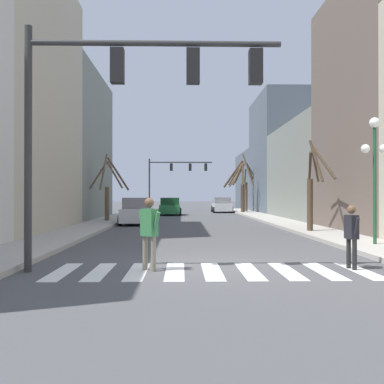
{
  "coord_description": "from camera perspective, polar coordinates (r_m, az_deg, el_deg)",
  "views": [
    {
      "loc": [
        -0.73,
        -11.63,
        1.84
      ],
      "look_at": [
        0.06,
        23.64,
        2.08
      ],
      "focal_mm": 42.0,
      "sensor_mm": 36.0,
      "label": 1
    }
  ],
  "objects": [
    {
      "name": "car_parked_left_mid",
      "position": [
        41.4,
        -2.8,
        -1.91
      ],
      "size": [
        2.08,
        4.33,
        1.6
      ],
      "rotation": [
        0.0,
        0.0,
        -1.57
      ],
      "color": "#236B38",
      "rests_on": "ground_plane"
    },
    {
      "name": "street_tree_right_near",
      "position": [
        47.94,
        6.74,
        0.85
      ],
      "size": [
        3.63,
        2.77,
        5.4
      ],
      "color": "brown",
      "rests_on": "sidewalk_right"
    },
    {
      "name": "traffic_signal_near",
      "position": [
        11.2,
        -8.58,
        12.64
      ],
      "size": [
        6.18,
        0.28,
        5.9
      ],
      "color": "#2D2D2D",
      "rests_on": "ground_plane"
    },
    {
      "name": "crosswalk_stripes",
      "position": [
        11.0,
        2.58,
        -10.0
      ],
      "size": [
        7.65,
        2.6,
        0.01
      ],
      "color": "white",
      "rests_on": "ground_plane"
    },
    {
      "name": "car_parked_right_mid",
      "position": [
        28.35,
        -6.99,
        -2.53
      ],
      "size": [
        2.0,
        4.18,
        1.68
      ],
      "rotation": [
        0.0,
        0.0,
        1.57
      ],
      "color": "silver",
      "rests_on": "ground_plane"
    },
    {
      "name": "building_row_right",
      "position": [
        35.45,
        16.26,
        4.53
      ],
      "size": [
        6.0,
        58.33,
        12.24
      ],
      "color": "#BCB299",
      "rests_on": "ground_plane"
    },
    {
      "name": "pedestrian_waiting_at_curb",
      "position": [
        11.85,
        19.6,
        -4.72
      ],
      "size": [
        0.27,
        0.68,
        1.59
      ],
      "rotation": [
        0.0,
        0.0,
        1.74
      ],
      "color": "black",
      "rests_on": "ground_plane"
    },
    {
      "name": "street_tree_right_far",
      "position": [
        30.61,
        -10.61,
        0.31
      ],
      "size": [
        2.71,
        2.18,
        4.47
      ],
      "color": "brown",
      "rests_on": "sidewalk_left"
    },
    {
      "name": "pedestrian_crossing_street",
      "position": [
        11.0,
        -5.46,
        -4.51
      ],
      "size": [
        0.61,
        0.6,
        1.77
      ],
      "rotation": [
        0.0,
        0.0,
        5.51
      ],
      "color": "#7A705B",
      "rests_on": "ground_plane"
    },
    {
      "name": "street_lamp_right_corner",
      "position": [
        16.81,
        22.18,
        4.44
      ],
      "size": [
        0.95,
        0.36,
        4.38
      ],
      "color": "#1E4C2D",
      "rests_on": "sidewalk_right"
    },
    {
      "name": "car_at_intersection",
      "position": [
        47.76,
        3.81,
        -1.71
      ],
      "size": [
        2.07,
        4.3,
        1.6
      ],
      "rotation": [
        0.0,
        0.0,
        1.57
      ],
      "color": "silver",
      "rests_on": "ground_plane"
    },
    {
      "name": "street_tree_left_far",
      "position": [
        44.93,
        6.16,
        0.91
      ],
      "size": [
        2.86,
        2.16,
        5.84
      ],
      "color": "#473828",
      "rests_on": "sidewalk_right"
    },
    {
      "name": "traffic_signal_far",
      "position": [
        50.83,
        -2.4,
        2.54
      ],
      "size": [
        7.19,
        0.28,
        5.96
      ],
      "color": "#2D2D2D",
      "rests_on": "ground_plane"
    },
    {
      "name": "street_tree_left_mid",
      "position": [
        22.08,
        15.04,
        0.49
      ],
      "size": [
        1.04,
        2.65,
        4.31
      ],
      "color": "#473828",
      "rests_on": "sidewalk_right"
    },
    {
      "name": "ground_plane",
      "position": [
        11.79,
        2.32,
        -9.36
      ],
      "size": [
        240.0,
        240.0,
        0.0
      ],
      "primitive_type": "plane",
      "color": "#4C4C4F"
    },
    {
      "name": "building_row_left",
      "position": [
        25.32,
        -22.82,
        8.58
      ],
      "size": [
        6.0,
        34.4,
        13.43
      ],
      "color": "beige",
      "rests_on": "ground_plane"
    }
  ]
}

